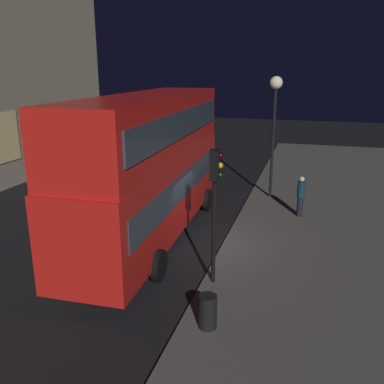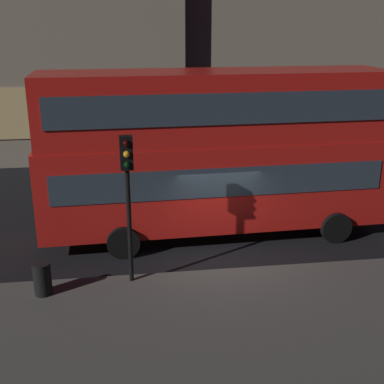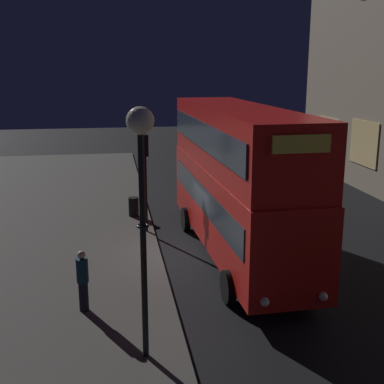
# 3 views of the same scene
# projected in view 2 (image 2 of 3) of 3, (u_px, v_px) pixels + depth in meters

# --- Properties ---
(ground_plane) EXTENTS (80.00, 80.00, 0.00)m
(ground_plane) POSITION_uv_depth(u_px,v_px,m) (221.00, 258.00, 15.06)
(ground_plane) COLOR black
(double_decker_bus) EXTENTS (11.15, 3.05, 5.33)m
(double_decker_bus) POSITION_uv_depth(u_px,v_px,m) (215.00, 147.00, 15.81)
(double_decker_bus) COLOR red
(double_decker_bus) RESTS_ON ground
(traffic_light_near_kerb) EXTENTS (0.34, 0.37, 3.96)m
(traffic_light_near_kerb) POSITION_uv_depth(u_px,v_px,m) (127.00, 179.00, 12.61)
(traffic_light_near_kerb) COLOR black
(traffic_light_near_kerb) RESTS_ON sidewalk_slab
(litter_bin) EXTENTS (0.45, 0.45, 0.86)m
(litter_bin) POSITION_uv_depth(u_px,v_px,m) (42.00, 279.00, 12.73)
(litter_bin) COLOR black
(litter_bin) RESTS_ON sidewalk_slab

